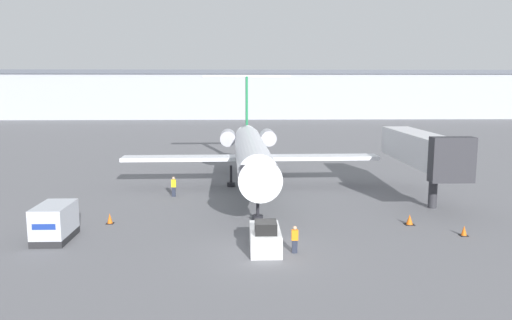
{
  "coord_description": "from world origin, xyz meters",
  "views": [
    {
      "loc": [
        -1.35,
        -28.62,
        10.11
      ],
      "look_at": [
        0.0,
        13.43,
        3.64
      ],
      "focal_mm": 35.0,
      "sensor_mm": 36.0,
      "label": 1
    }
  ],
  "objects_px": {
    "traffic_cone_left": "(110,219)",
    "traffic_cone_right": "(410,220)",
    "worker_by_wing": "(174,186)",
    "traffic_cone_mid": "(464,231)",
    "worker_near_tug": "(295,239)",
    "jet_bridge": "(421,149)",
    "luggage_cart": "(55,222)",
    "pushback_tug": "(265,237)",
    "airplane_main": "(251,150)"
  },
  "relations": [
    {
      "from": "worker_by_wing",
      "to": "jet_bridge",
      "type": "bearing_deg",
      "value": -4.72
    },
    {
      "from": "pushback_tug",
      "to": "traffic_cone_left",
      "type": "bearing_deg",
      "value": 151.23
    },
    {
      "from": "pushback_tug",
      "to": "traffic_cone_mid",
      "type": "height_order",
      "value": "pushback_tug"
    },
    {
      "from": "luggage_cart",
      "to": "worker_near_tug",
      "type": "relative_size",
      "value": 2.15
    },
    {
      "from": "worker_near_tug",
      "to": "traffic_cone_left",
      "type": "bearing_deg",
      "value": 152.08
    },
    {
      "from": "luggage_cart",
      "to": "worker_near_tug",
      "type": "height_order",
      "value": "luggage_cart"
    },
    {
      "from": "luggage_cart",
      "to": "worker_by_wing",
      "type": "xyz_separation_m",
      "value": [
        6.07,
        12.46,
        -0.23
      ]
    },
    {
      "from": "jet_bridge",
      "to": "worker_by_wing",
      "type": "bearing_deg",
      "value": 175.28
    },
    {
      "from": "traffic_cone_left",
      "to": "traffic_cone_right",
      "type": "distance_m",
      "value": 21.76
    },
    {
      "from": "pushback_tug",
      "to": "jet_bridge",
      "type": "height_order",
      "value": "jet_bridge"
    },
    {
      "from": "pushback_tug",
      "to": "jet_bridge",
      "type": "xyz_separation_m",
      "value": [
        14.25,
        12.96,
        3.7
      ]
    },
    {
      "from": "traffic_cone_left",
      "to": "worker_by_wing",
      "type": "bearing_deg",
      "value": 68.04
    },
    {
      "from": "worker_near_tug",
      "to": "airplane_main",
      "type": "bearing_deg",
      "value": 96.53
    },
    {
      "from": "worker_by_wing",
      "to": "traffic_cone_mid",
      "type": "distance_m",
      "value": 24.39
    },
    {
      "from": "worker_by_wing",
      "to": "traffic_cone_right",
      "type": "xyz_separation_m",
      "value": [
        18.23,
        -9.67,
        -0.6
      ]
    },
    {
      "from": "jet_bridge",
      "to": "traffic_cone_right",
      "type": "bearing_deg",
      "value": -114.12
    },
    {
      "from": "luggage_cart",
      "to": "traffic_cone_right",
      "type": "xyz_separation_m",
      "value": [
        24.3,
        2.79,
        -0.82
      ]
    },
    {
      "from": "worker_by_wing",
      "to": "traffic_cone_left",
      "type": "distance_m",
      "value": 9.4
    },
    {
      "from": "luggage_cart",
      "to": "traffic_cone_left",
      "type": "relative_size",
      "value": 4.65
    },
    {
      "from": "traffic_cone_mid",
      "to": "jet_bridge",
      "type": "distance_m",
      "value": 11.43
    },
    {
      "from": "luggage_cart",
      "to": "traffic_cone_mid",
      "type": "relative_size",
      "value": 5.17
    },
    {
      "from": "luggage_cart",
      "to": "worker_by_wing",
      "type": "bearing_deg",
      "value": 64.04
    },
    {
      "from": "worker_near_tug",
      "to": "traffic_cone_mid",
      "type": "xyz_separation_m",
      "value": [
        11.72,
        3.04,
        -0.54
      ]
    },
    {
      "from": "pushback_tug",
      "to": "traffic_cone_right",
      "type": "relative_size",
      "value": 5.32
    },
    {
      "from": "pushback_tug",
      "to": "traffic_cone_mid",
      "type": "distance_m",
      "value": 13.68
    },
    {
      "from": "worker_near_tug",
      "to": "traffic_cone_right",
      "type": "xyz_separation_m",
      "value": [
        8.97,
        5.8,
        -0.51
      ]
    },
    {
      "from": "worker_near_tug",
      "to": "traffic_cone_right",
      "type": "height_order",
      "value": "worker_near_tug"
    },
    {
      "from": "worker_by_wing",
      "to": "traffic_cone_mid",
      "type": "xyz_separation_m",
      "value": [
        20.98,
        -12.43,
        -0.62
      ]
    },
    {
      "from": "traffic_cone_mid",
      "to": "jet_bridge",
      "type": "bearing_deg",
      "value": 85.83
    },
    {
      "from": "pushback_tug",
      "to": "luggage_cart",
      "type": "distance_m",
      "value": 13.77
    },
    {
      "from": "traffic_cone_mid",
      "to": "jet_bridge",
      "type": "height_order",
      "value": "jet_bridge"
    },
    {
      "from": "pushback_tug",
      "to": "jet_bridge",
      "type": "relative_size",
      "value": 0.28
    },
    {
      "from": "worker_near_tug",
      "to": "traffic_cone_right",
      "type": "relative_size",
      "value": 2.23
    },
    {
      "from": "luggage_cart",
      "to": "worker_near_tug",
      "type": "bearing_deg",
      "value": -11.1
    },
    {
      "from": "luggage_cart",
      "to": "worker_by_wing",
      "type": "distance_m",
      "value": 13.86
    },
    {
      "from": "luggage_cart",
      "to": "traffic_cone_left",
      "type": "xyz_separation_m",
      "value": [
        2.56,
        3.76,
        -0.81
      ]
    },
    {
      "from": "pushback_tug",
      "to": "jet_bridge",
      "type": "bearing_deg",
      "value": 42.28
    },
    {
      "from": "airplane_main",
      "to": "luggage_cart",
      "type": "bearing_deg",
      "value": -129.22
    },
    {
      "from": "luggage_cart",
      "to": "jet_bridge",
      "type": "xyz_separation_m",
      "value": [
        27.82,
        10.67,
        3.28
      ]
    },
    {
      "from": "traffic_cone_mid",
      "to": "airplane_main",
      "type": "bearing_deg",
      "value": 130.88
    },
    {
      "from": "luggage_cart",
      "to": "traffic_cone_right",
      "type": "relative_size",
      "value": 4.78
    },
    {
      "from": "traffic_cone_right",
      "to": "traffic_cone_mid",
      "type": "xyz_separation_m",
      "value": [
        2.75,
        -2.75,
        -0.03
      ]
    },
    {
      "from": "airplane_main",
      "to": "worker_by_wing",
      "type": "relative_size",
      "value": 16.19
    },
    {
      "from": "worker_near_tug",
      "to": "traffic_cone_left",
      "type": "xyz_separation_m",
      "value": [
        -12.77,
        6.77,
        -0.5
      ]
    },
    {
      "from": "traffic_cone_left",
      "to": "traffic_cone_right",
      "type": "height_order",
      "value": "traffic_cone_left"
    },
    {
      "from": "luggage_cart",
      "to": "jet_bridge",
      "type": "relative_size",
      "value": 0.25
    },
    {
      "from": "worker_near_tug",
      "to": "jet_bridge",
      "type": "xyz_separation_m",
      "value": [
        12.49,
        13.67,
        3.58
      ]
    },
    {
      "from": "worker_by_wing",
      "to": "traffic_cone_right",
      "type": "height_order",
      "value": "worker_by_wing"
    },
    {
      "from": "traffic_cone_left",
      "to": "traffic_cone_right",
      "type": "relative_size",
      "value": 1.03
    },
    {
      "from": "worker_near_tug",
      "to": "jet_bridge",
      "type": "relative_size",
      "value": 0.12
    }
  ]
}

